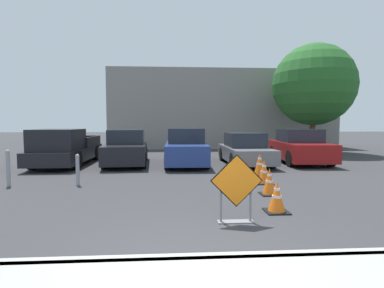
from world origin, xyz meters
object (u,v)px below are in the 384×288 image
object	(u,v)px
traffic_cone_second	(269,182)
parked_car_nearest	(127,148)
parked_car_third	(245,150)
parked_car_fourth	(300,147)
bollard_second	(8,167)
traffic_cone_third	(264,172)
road_closed_sign	(236,187)
bollard_nearest	(78,169)
traffic_cone_fourth	(260,164)
parked_car_second	(186,148)
pickup_truck	(65,149)
traffic_cone_nearest	(277,197)

from	to	relation	value
traffic_cone_second	parked_car_nearest	size ratio (longest dim) A/B	0.16
parked_car_third	parked_car_fourth	bearing A→B (deg)	-174.24
bollard_second	traffic_cone_third	bearing A→B (deg)	-0.73
road_closed_sign	bollard_nearest	distance (m)	5.40
parked_car_nearest	parked_car_fourth	xyz separation A→B (m)	(7.97, -0.03, 0.01)
road_closed_sign	traffic_cone_fourth	world-z (taller)	road_closed_sign
parked_car_second	bollard_nearest	distance (m)	5.50
pickup_truck	parked_car_second	world-z (taller)	parked_car_second
bollard_nearest	parked_car_fourth	bearing A→B (deg)	27.31
parked_car_third	bollard_second	distance (m)	9.11
parked_car_nearest	traffic_cone_fourth	bearing A→B (deg)	144.27
road_closed_sign	traffic_cone_nearest	bearing A→B (deg)	32.09
road_closed_sign	parked_car_fourth	xyz separation A→B (m)	(4.74, 8.14, 0.05)
traffic_cone_second	pickup_truck	bearing A→B (deg)	140.80
traffic_cone_fourth	bollard_second	distance (m)	8.01
traffic_cone_third	parked_car_second	size ratio (longest dim) A/B	0.17
pickup_truck	traffic_cone_fourth	bearing A→B (deg)	158.06
traffic_cone_second	parked_car_third	size ratio (longest dim) A/B	0.17
pickup_truck	road_closed_sign	bearing A→B (deg)	125.80
parked_car_second	parked_car_third	distance (m)	2.66
traffic_cone_second	parked_car_fourth	distance (m)	6.93
road_closed_sign	traffic_cone_second	distance (m)	2.52
traffic_cone_fourth	parked_car_third	size ratio (longest dim) A/B	0.19
road_closed_sign	parked_car_third	distance (m)	8.13
traffic_cone_third	bollard_second	xyz separation A→B (m)	(-7.62, 0.10, 0.21)
bollard_second	traffic_cone_fourth	bearing A→B (deg)	9.51
parked_car_third	pickup_truck	bearing A→B (deg)	-1.36
traffic_cone_second	parked_car_fourth	xyz separation A→B (m)	(3.41, 6.02, 0.39)
pickup_truck	parked_car_second	distance (m)	5.31
bollard_second	traffic_cone_second	bearing A→B (deg)	-11.65
traffic_cone_second	traffic_cone_nearest	bearing A→B (deg)	-102.58
pickup_truck	parked_car_second	xyz separation A→B (m)	(5.31, -0.07, 0.02)
traffic_cone_third	traffic_cone_fourth	size ratio (longest dim) A/B	0.90
bollard_nearest	traffic_cone_nearest	bearing A→B (deg)	-31.08
parked_car_third	traffic_cone_third	bearing A→B (deg)	83.72
traffic_cone_second	bollard_nearest	distance (m)	5.54
traffic_cone_second	parked_car_third	xyz separation A→B (m)	(0.75, 5.74, 0.31)
bollard_second	parked_car_third	bearing A→B (deg)	27.66
traffic_cone_third	parked_car_nearest	distance (m)	6.73
road_closed_sign	parked_car_fourth	world-z (taller)	parked_car_fourth
parked_car_nearest	parked_car_third	world-z (taller)	parked_car_nearest
parked_car_nearest	traffic_cone_nearest	bearing A→B (deg)	115.58
traffic_cone_third	traffic_cone_second	bearing A→B (deg)	-102.06
parked_car_fourth	traffic_cone_second	bearing A→B (deg)	63.24
pickup_truck	parked_car_third	bearing A→B (deg)	178.40
traffic_cone_third	pickup_truck	distance (m)	8.75
parked_car_nearest	bollard_second	size ratio (longest dim) A/B	4.02
parked_car_third	parked_car_fourth	size ratio (longest dim) A/B	1.03
parked_car_fourth	bollard_second	world-z (taller)	parked_car_fourth
parked_car_fourth	parked_car_nearest	bearing A→B (deg)	2.56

